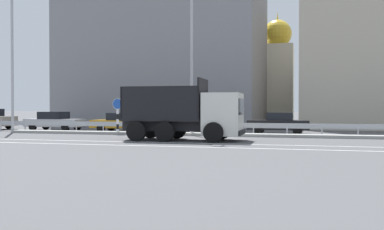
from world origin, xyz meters
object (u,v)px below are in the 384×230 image
at_px(median_road_sign, 118,115).
at_px(parked_car_3, 201,123).
at_px(dump_truck, 198,117).
at_px(parked_car_1, 55,121).
at_px(parked_car_2, 125,122).
at_px(street_lamp_0, 10,54).
at_px(parked_car_4, 279,123).
at_px(church_tower, 277,73).
at_px(street_lamp_1, 191,41).

height_order(median_road_sign, parked_car_3, median_road_sign).
relative_size(dump_truck, parked_car_1, 1.42).
bearing_deg(median_road_sign, parked_car_2, 104.43).
xyz_separation_m(dump_truck, median_road_sign, (-6.48, 3.97, -0.04)).
bearing_deg(parked_car_3, street_lamp_0, -69.45).
distance_m(median_road_sign, parked_car_2, 2.93).
distance_m(parked_car_3, parked_car_4, 5.42).
relative_size(median_road_sign, street_lamp_0, 0.24).
relative_size(parked_car_4, church_tower, 0.32).
distance_m(street_lamp_1, parked_car_1, 13.38).
relative_size(median_road_sign, church_tower, 0.19).
bearing_deg(parked_car_1, parked_car_3, 91.44).
distance_m(street_lamp_1, church_tower, 25.02).
height_order(parked_car_2, parked_car_3, parked_car_3).
bearing_deg(parked_car_4, street_lamp_0, 98.50).
distance_m(parked_car_2, church_tower, 24.22).
height_order(dump_truck, street_lamp_0, street_lamp_0).
bearing_deg(street_lamp_0, parked_car_1, 71.31).
bearing_deg(parked_car_4, church_tower, 2.50).
height_order(street_lamp_1, church_tower, church_tower).
height_order(street_lamp_1, parked_car_3, street_lamp_1).
relative_size(dump_truck, median_road_sign, 2.76).
distance_m(median_road_sign, street_lamp_0, 9.06).
height_order(median_road_sign, street_lamp_0, street_lamp_0).
height_order(parked_car_2, church_tower, church_tower).
height_order(dump_truck, parked_car_3, dump_truck).
bearing_deg(parked_car_4, median_road_sign, 104.67).
relative_size(dump_truck, church_tower, 0.52).
relative_size(street_lamp_0, parked_car_2, 2.07).
bearing_deg(church_tower, median_road_sign, -109.16).
relative_size(median_road_sign, parked_car_2, 0.49).
distance_m(street_lamp_0, parked_car_2, 9.25).
relative_size(street_lamp_0, parked_car_3, 2.49).
distance_m(street_lamp_0, church_tower, 29.89).
height_order(parked_car_1, parked_car_2, parked_car_1).
distance_m(median_road_sign, street_lamp_1, 6.90).
bearing_deg(parked_car_4, parked_car_2, 89.45).
bearing_deg(parked_car_1, street_lamp_0, -17.47).
bearing_deg(median_road_sign, parked_car_1, 153.84).
bearing_deg(church_tower, parked_car_3, -99.93).
bearing_deg(street_lamp_1, street_lamp_0, -179.43).
xyz_separation_m(parked_car_2, church_tower, (9.26, 21.80, 5.02)).
height_order(street_lamp_1, parked_car_1, street_lamp_1).
height_order(dump_truck, street_lamp_1, street_lamp_1).
height_order(dump_truck, parked_car_1, dump_truck).
bearing_deg(parked_car_3, parked_car_1, -85.22).
bearing_deg(median_road_sign, parked_car_3, 34.85).
bearing_deg(street_lamp_1, parked_car_4, 32.13).
distance_m(median_road_sign, parked_car_3, 5.91).
distance_m(median_road_sign, parked_car_4, 10.70).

